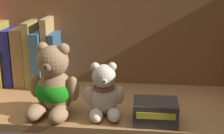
% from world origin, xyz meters
% --- Properties ---
extents(shelf_board, '(0.76, 0.31, 0.02)m').
position_xyz_m(shelf_board, '(0.00, 0.00, 0.01)').
color(shelf_board, '#9E7042').
rests_on(shelf_board, ground).
extents(shelf_back_panel, '(0.79, 0.01, 0.33)m').
position_xyz_m(shelf_back_panel, '(0.00, 0.16, 0.17)').
color(shelf_back_panel, brown).
rests_on(shelf_back_panel, ground).
extents(book_1, '(0.03, 0.14, 0.19)m').
position_xyz_m(book_1, '(-0.33, 0.13, 0.12)').
color(book_1, olive).
rests_on(book_1, shelf_board).
extents(book_2, '(0.03, 0.12, 0.17)m').
position_xyz_m(book_2, '(-0.29, 0.13, 0.11)').
color(book_2, navy).
rests_on(book_2, shelf_board).
extents(book_3, '(0.04, 0.11, 0.17)m').
position_xyz_m(book_3, '(-0.26, 0.13, 0.11)').
color(book_3, olive).
rests_on(book_3, shelf_board).
extents(book_4, '(0.02, 0.13, 0.20)m').
position_xyz_m(book_4, '(-0.23, 0.13, 0.12)').
color(book_4, olive).
rests_on(book_4, shelf_board).
extents(book_5, '(0.03, 0.14, 0.17)m').
position_xyz_m(book_5, '(-0.20, 0.13, 0.10)').
color(book_5, '#366188').
rests_on(book_5, shelf_board).
extents(book_6, '(0.02, 0.12, 0.21)m').
position_xyz_m(book_6, '(-0.18, 0.13, 0.12)').
color(book_6, tan).
rests_on(book_6, shelf_board).
extents(book_7, '(0.02, 0.12, 0.16)m').
position_xyz_m(book_7, '(-0.16, 0.13, 0.10)').
color(book_7, '#2F4F6C').
rests_on(book_7, shelf_board).
extents(teddy_bear_larger, '(0.13, 0.14, 0.18)m').
position_xyz_m(teddy_bear_larger, '(-0.11, -0.08, 0.09)').
color(teddy_bear_larger, '#93704C').
rests_on(teddy_bear_larger, shelf_board).
extents(teddy_bear_smaller, '(0.10, 0.10, 0.13)m').
position_xyz_m(teddy_bear_smaller, '(0.01, -0.08, 0.08)').
color(teddy_bear_smaller, beige).
rests_on(teddy_bear_smaller, shelf_board).
extents(small_product_box, '(0.10, 0.08, 0.05)m').
position_xyz_m(small_product_box, '(0.14, -0.11, 0.05)').
color(small_product_box, '#38332D').
rests_on(small_product_box, shelf_board).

